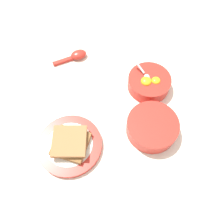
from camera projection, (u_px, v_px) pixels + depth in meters
ground_plane at (130, 89)px, 0.82m from camera, size 3.00×3.00×0.00m
egg_bowl at (149, 83)px, 0.80m from camera, size 0.16×0.16×0.08m
toast_plate at (70, 145)px, 0.71m from camera, size 0.21×0.21×0.02m
toast_sandwich at (70, 143)px, 0.68m from camera, size 0.14×0.14×0.03m
soup_spoon at (76, 56)px, 0.88m from camera, size 0.07×0.14×0.03m
congee_bowl at (152, 127)px, 0.71m from camera, size 0.17×0.17×0.05m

